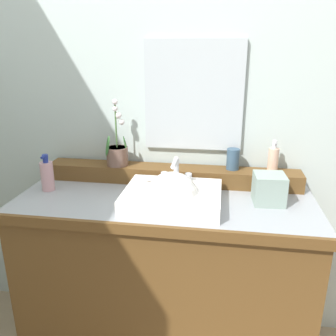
{
  "coord_description": "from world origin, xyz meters",
  "views": [
    {
      "loc": [
        0.24,
        -1.43,
        1.48
      ],
      "look_at": [
        0.02,
        -0.02,
        1.01
      ],
      "focal_mm": 37.31,
      "sensor_mm": 36.0,
      "label": 1
    }
  ],
  "objects_px": {
    "sink_basin": "(172,198)",
    "soap_dispenser": "(273,159)",
    "soap_bar": "(151,178)",
    "potted_plant": "(117,152)",
    "tissue_box": "(269,189)",
    "tumbler_cup": "(233,159)",
    "lotion_bottle": "(47,175)"
  },
  "relations": [
    {
      "from": "sink_basin",
      "to": "soap_dispenser",
      "type": "bearing_deg",
      "value": 32.19
    },
    {
      "from": "sink_basin",
      "to": "soap_bar",
      "type": "distance_m",
      "value": 0.16
    },
    {
      "from": "potted_plant",
      "to": "sink_basin",
      "type": "bearing_deg",
      "value": -39.62
    },
    {
      "from": "soap_dispenser",
      "to": "tissue_box",
      "type": "xyz_separation_m",
      "value": [
        -0.03,
        -0.19,
        -0.08
      ]
    },
    {
      "from": "sink_basin",
      "to": "potted_plant",
      "type": "bearing_deg",
      "value": 140.38
    },
    {
      "from": "potted_plant",
      "to": "tissue_box",
      "type": "bearing_deg",
      "value": -13.25
    },
    {
      "from": "sink_basin",
      "to": "tissue_box",
      "type": "height_order",
      "value": "sink_basin"
    },
    {
      "from": "tumbler_cup",
      "to": "lotion_bottle",
      "type": "distance_m",
      "value": 0.89
    },
    {
      "from": "sink_basin",
      "to": "lotion_bottle",
      "type": "height_order",
      "value": "sink_basin"
    },
    {
      "from": "soap_dispenser",
      "to": "tissue_box",
      "type": "height_order",
      "value": "soap_dispenser"
    },
    {
      "from": "soap_bar",
      "to": "tissue_box",
      "type": "height_order",
      "value": "tissue_box"
    },
    {
      "from": "potted_plant",
      "to": "tumbler_cup",
      "type": "relative_size",
      "value": 3.23
    },
    {
      "from": "tumbler_cup",
      "to": "tissue_box",
      "type": "distance_m",
      "value": 0.25
    },
    {
      "from": "soap_bar",
      "to": "soap_dispenser",
      "type": "distance_m",
      "value": 0.59
    },
    {
      "from": "lotion_bottle",
      "to": "tumbler_cup",
      "type": "bearing_deg",
      "value": 13.36
    },
    {
      "from": "tissue_box",
      "to": "soap_bar",
      "type": "bearing_deg",
      "value": 178.96
    },
    {
      "from": "soap_dispenser",
      "to": "soap_bar",
      "type": "bearing_deg",
      "value": -162.25
    },
    {
      "from": "tumbler_cup",
      "to": "tissue_box",
      "type": "bearing_deg",
      "value": -51.38
    },
    {
      "from": "potted_plant",
      "to": "soap_dispenser",
      "type": "bearing_deg",
      "value": 1.24
    },
    {
      "from": "tumbler_cup",
      "to": "tissue_box",
      "type": "xyz_separation_m",
      "value": [
        0.15,
        -0.19,
        -0.07
      ]
    },
    {
      "from": "tissue_box",
      "to": "soap_dispenser",
      "type": "bearing_deg",
      "value": 79.89
    },
    {
      "from": "potted_plant",
      "to": "tumbler_cup",
      "type": "bearing_deg",
      "value": 2.15
    },
    {
      "from": "soap_bar",
      "to": "soap_dispenser",
      "type": "relative_size",
      "value": 0.46
    },
    {
      "from": "soap_bar",
      "to": "tissue_box",
      "type": "relative_size",
      "value": 0.54
    },
    {
      "from": "soap_dispenser",
      "to": "potted_plant",
      "type": "bearing_deg",
      "value": -178.76
    },
    {
      "from": "lotion_bottle",
      "to": "potted_plant",
      "type": "bearing_deg",
      "value": 32.28
    },
    {
      "from": "soap_bar",
      "to": "lotion_bottle",
      "type": "height_order",
      "value": "lotion_bottle"
    },
    {
      "from": "tumbler_cup",
      "to": "lotion_bottle",
      "type": "height_order",
      "value": "tumbler_cup"
    },
    {
      "from": "potted_plant",
      "to": "lotion_bottle",
      "type": "distance_m",
      "value": 0.35
    },
    {
      "from": "soap_dispenser",
      "to": "tumbler_cup",
      "type": "relative_size",
      "value": 1.49
    },
    {
      "from": "potted_plant",
      "to": "soap_dispenser",
      "type": "xyz_separation_m",
      "value": [
        0.76,
        0.02,
        -0.01
      ]
    },
    {
      "from": "lotion_bottle",
      "to": "tissue_box",
      "type": "height_order",
      "value": "lotion_bottle"
    }
  ]
}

